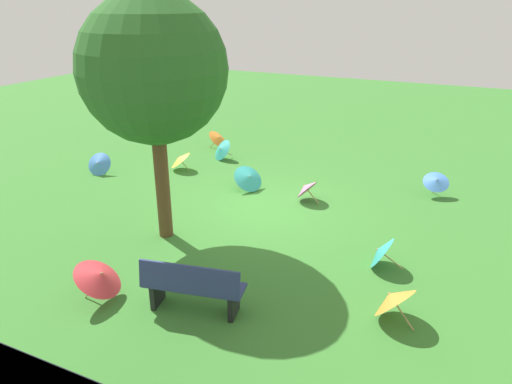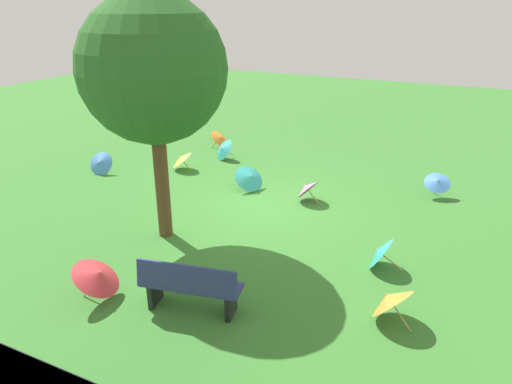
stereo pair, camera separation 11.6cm
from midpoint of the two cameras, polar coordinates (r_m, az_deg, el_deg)
name	(u,v)px [view 2 (the right image)]	position (r m, az deg, el deg)	size (l,w,h in m)	color
ground	(256,209)	(11.14, 0.35, -2.06)	(40.00, 40.00, 0.00)	#387A2D
park_bench	(190,286)	(7.54, -7.51, -11.17)	(1.66, 0.79, 0.90)	navy
shade_tree	(153,70)	(9.14, -11.91, 14.09)	(2.76, 2.76, 4.76)	brown
parasol_pink_0	(306,188)	(11.53, 6.35, 0.49)	(0.68, 0.70, 0.62)	tan
parasol_orange_0	(390,299)	(7.64, 16.19, -12.26)	(0.83, 0.90, 0.70)	tan
parasol_blue_0	(100,163)	(13.95, -17.99, 3.34)	(0.76, 0.66, 0.64)	tan
parasol_orange_1	(221,138)	(15.60, -4.07, 6.47)	(0.63, 0.70, 0.62)	tan
parasol_teal_1	(379,252)	(8.98, 14.90, -6.97)	(0.67, 0.68, 0.64)	tan
parasol_teal_2	(250,177)	(12.12, -0.48, 1.76)	(0.94, 0.98, 0.65)	tan
parasol_blue_1	(438,182)	(12.48, 21.24, 1.17)	(0.75, 0.72, 0.63)	tan
parasol_yellow_1	(181,159)	(13.75, -8.78, 3.98)	(0.83, 0.86, 0.57)	tan
parasol_teal_4	(223,149)	(14.53, -3.79, 5.14)	(0.85, 0.80, 0.64)	tan
parasol_red_3	(98,275)	(8.15, -18.08, -9.48)	(0.92, 0.96, 0.75)	tan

